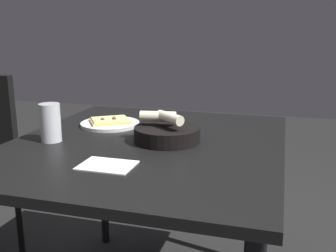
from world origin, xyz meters
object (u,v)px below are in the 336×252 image
Objects in this scene: pizza_plate at (110,123)px; beer_glass at (51,125)px; bread_basket at (166,132)px; dining_table at (147,157)px.

pizza_plate is 1.78× the size of beer_glass.
pizza_plate is 0.33m from bread_basket.
pizza_plate is 1.03× the size of bread_basket.
beer_glass is (0.40, 0.11, 0.03)m from bread_basket.
bread_basket is (-0.29, 0.16, 0.02)m from pizza_plate.
beer_glass is (0.33, 0.10, 0.12)m from dining_table.
bread_basket is at bearing 151.49° from pizza_plate.
dining_table is 0.12m from bread_basket.
bread_basket reaches higher than dining_table.
dining_table is at bearing -163.41° from beer_glass.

